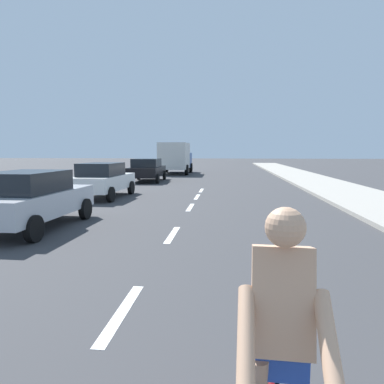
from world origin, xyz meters
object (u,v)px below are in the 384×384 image
at_px(parked_car_silver, 31,198).
at_px(delivery_truck, 176,157).
at_px(parked_car_white, 103,179).
at_px(parked_car_black, 147,169).

xyz_separation_m(parked_car_silver, delivery_truck, (0.58, 23.46, 0.67)).
distance_m(parked_car_silver, delivery_truck, 23.48).
height_order(parked_car_silver, delivery_truck, delivery_truck).
relative_size(parked_car_white, parked_car_black, 0.90).
distance_m(parked_car_white, parked_car_black, 8.62).
bearing_deg(parked_car_black, delivery_truck, 82.98).
bearing_deg(parked_car_white, parked_car_black, 91.51).
bearing_deg(parked_car_black, parked_car_white, -92.38).
bearing_deg(delivery_truck, parked_car_silver, -91.98).
bearing_deg(parked_car_silver, parked_car_white, 94.04).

